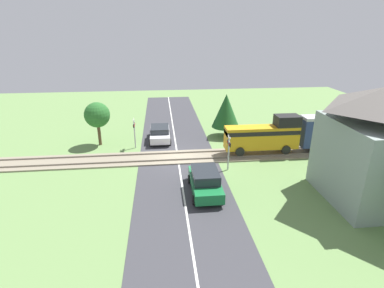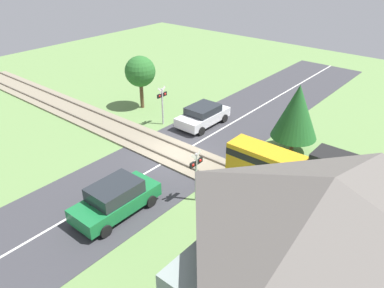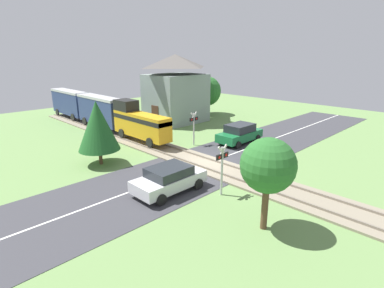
% 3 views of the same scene
% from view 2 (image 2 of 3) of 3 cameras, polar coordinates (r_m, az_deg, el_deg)
% --- Properties ---
extents(ground_plane, '(60.00, 60.00, 0.00)m').
position_cam_2_polar(ground_plane, '(22.62, -2.34, -1.74)').
color(ground_plane, '#66894C').
extents(road_surface, '(48.00, 6.40, 0.02)m').
position_cam_2_polar(road_surface, '(22.61, -2.34, -1.72)').
color(road_surface, '#38383D').
rests_on(road_surface, ground_plane).
extents(track_bed, '(2.80, 48.00, 0.24)m').
position_cam_2_polar(track_bed, '(22.58, -2.35, -1.59)').
color(track_bed, gray).
rests_on(track_bed, ground_plane).
extents(car_near_crossing, '(4.06, 2.01, 1.43)m').
position_cam_2_polar(car_near_crossing, '(26.08, 1.68, 4.44)').
color(car_near_crossing, silver).
rests_on(car_near_crossing, ground_plane).
extents(car_far_side, '(4.25, 1.98, 1.61)m').
position_cam_2_polar(car_far_side, '(17.97, -11.56, -8.14)').
color(car_far_side, '#197038').
rests_on(car_far_side, ground_plane).
extents(crossing_signal_west_approach, '(0.90, 0.18, 2.77)m').
position_cam_2_polar(crossing_signal_west_approach, '(25.87, -4.57, 6.65)').
color(crossing_signal_west_approach, '#B7B7B7').
rests_on(crossing_signal_west_approach, ground_plane).
extents(crossing_signal_east_approach, '(0.90, 0.18, 2.77)m').
position_cam_2_polar(crossing_signal_east_approach, '(17.89, 0.63, -3.91)').
color(crossing_signal_east_approach, '#B7B7B7').
rests_on(crossing_signal_east_approach, ground_plane).
extents(tree_roadside_hedge, '(2.73, 2.73, 4.31)m').
position_cam_2_polar(tree_roadside_hedge, '(22.69, 15.66, 4.80)').
color(tree_roadside_hedge, brown).
rests_on(tree_roadside_hedge, ground_plane).
extents(tree_beyond_track, '(2.29, 2.29, 4.03)m').
position_cam_2_polar(tree_beyond_track, '(28.55, -7.91, 10.86)').
color(tree_beyond_track, brown).
rests_on(tree_beyond_track, ground_plane).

